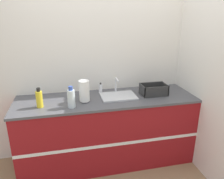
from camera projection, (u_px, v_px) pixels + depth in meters
name	position (u px, v px, depth m)	size (l,w,h in m)	color
ground_plane	(113.00, 175.00, 2.78)	(12.00, 12.00, 0.00)	#937A56
wall_back	(101.00, 63.00, 2.98)	(4.66, 0.06, 2.60)	silver
wall_right	(192.00, 65.00, 2.89)	(0.06, 2.67, 2.60)	silver
counter_cabinet	(107.00, 130.00, 2.93)	(2.29, 0.69, 0.93)	maroon
sink	(118.00, 95.00, 2.81)	(0.45, 0.32, 0.22)	silver
paper_towel_roll	(84.00, 91.00, 2.62)	(0.12, 0.12, 0.27)	#4C4C51
dish_rack	(154.00, 91.00, 2.87)	(0.33, 0.22, 0.14)	#2D2D2D
bottle_yellow	(39.00, 99.00, 2.47)	(0.07, 0.07, 0.23)	yellow
bottle_clear	(71.00, 98.00, 2.47)	(0.09, 0.09, 0.25)	silver
soap_dispenser	(101.00, 88.00, 2.92)	(0.05, 0.05, 0.14)	silver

